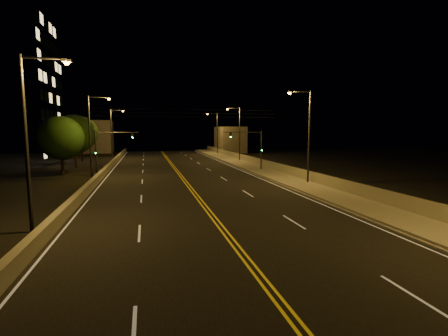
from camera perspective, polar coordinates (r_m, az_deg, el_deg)
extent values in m
cube|color=black|center=(27.82, -5.00, -4.75)|extent=(18.00, 120.00, 0.02)
cube|color=gray|center=(31.25, 15.01, -3.43)|extent=(3.60, 120.00, 0.30)
cube|color=gray|center=(30.42, 11.91, -3.76)|extent=(0.14, 120.00, 0.15)
cube|color=gray|center=(31.97, 17.65, -2.11)|extent=(0.30, 120.00, 1.00)
cube|color=gray|center=(27.91, -23.85, -4.42)|extent=(0.45, 120.00, 0.82)
cube|color=slate|center=(81.17, 1.06, 5.02)|extent=(6.00, 10.00, 6.34)
cube|color=slate|center=(85.50, -21.74, 5.14)|extent=(8.00, 8.00, 7.85)
cylinder|color=black|center=(31.90, 17.68, -1.17)|extent=(0.06, 120.00, 0.06)
cube|color=silver|center=(27.90, -22.81, -5.19)|extent=(0.12, 116.00, 0.00)
cube|color=silver|center=(30.29, 11.34, -3.89)|extent=(0.12, 116.00, 0.00)
cube|color=gold|center=(27.80, -5.30, -4.73)|extent=(0.12, 116.00, 0.00)
cube|color=gold|center=(27.84, -4.69, -4.71)|extent=(0.12, 116.00, 0.00)
cube|color=silver|center=(10.10, -15.59, -26.45)|extent=(0.12, 3.00, 0.00)
cube|color=silver|center=(18.32, -14.66, -10.97)|extent=(0.12, 3.00, 0.00)
cube|color=silver|center=(27.04, -14.34, -5.24)|extent=(0.12, 3.00, 0.00)
cube|color=silver|center=(35.90, -14.19, -2.32)|extent=(0.12, 3.00, 0.00)
cube|color=silver|center=(44.81, -14.09, -0.56)|extent=(0.12, 3.00, 0.00)
cube|color=silver|center=(53.76, -14.03, 0.61)|extent=(0.12, 3.00, 0.00)
cube|color=silver|center=(62.72, -13.98, 1.45)|extent=(0.12, 3.00, 0.00)
cube|color=silver|center=(71.69, -13.95, 2.08)|extent=(0.12, 3.00, 0.00)
cube|color=silver|center=(80.66, -13.92, 2.57)|extent=(0.12, 3.00, 0.00)
cube|color=silver|center=(13.23, 30.28, -18.76)|extent=(0.12, 3.00, 0.00)
cube|color=silver|center=(20.21, 12.14, -9.22)|extent=(0.12, 3.00, 0.00)
cube|color=silver|center=(28.36, 4.21, -4.50)|extent=(0.12, 3.00, 0.00)
cube|color=silver|center=(36.90, -0.07, -1.88)|extent=(0.12, 3.00, 0.00)
cube|color=silver|center=(45.62, -2.72, -0.24)|extent=(0.12, 3.00, 0.00)
cube|color=silver|center=(54.43, -4.51, 0.86)|extent=(0.12, 3.00, 0.00)
cube|color=silver|center=(63.29, -5.81, 1.66)|extent=(0.12, 3.00, 0.00)
cube|color=silver|center=(72.19, -6.78, 2.26)|extent=(0.12, 3.00, 0.00)
cube|color=silver|center=(81.11, -7.55, 2.73)|extent=(0.12, 3.00, 0.00)
cylinder|color=#2D2D33|center=(33.46, 14.72, 5.06)|extent=(0.20, 0.20, 9.39)
cylinder|color=#2D2D33|center=(33.16, 13.24, 12.96)|extent=(2.20, 0.12, 0.12)
cube|color=#2D2D33|center=(32.67, 11.47, 12.97)|extent=(0.50, 0.25, 0.14)
sphere|color=#FF9E2D|center=(32.66, 11.46, 12.80)|extent=(0.28, 0.28, 0.28)
cylinder|color=#2D2D33|center=(56.24, 2.77, 5.83)|extent=(0.20, 0.20, 9.39)
cylinder|color=#2D2D33|center=(56.05, 1.70, 10.48)|extent=(2.20, 0.12, 0.12)
cube|color=#2D2D33|center=(55.77, 0.59, 10.43)|extent=(0.50, 0.25, 0.14)
sphere|color=#FF9E2D|center=(55.76, 0.59, 10.33)|extent=(0.28, 0.28, 0.28)
cylinder|color=#2D2D33|center=(73.59, -1.19, 6.03)|extent=(0.20, 0.20, 9.39)
cylinder|color=#2D2D33|center=(73.45, -2.05, 9.57)|extent=(2.20, 0.12, 0.12)
cube|color=#2D2D33|center=(73.24, -2.90, 9.52)|extent=(0.50, 0.25, 0.14)
sphere|color=#FF9E2D|center=(73.23, -2.90, 9.44)|extent=(0.28, 0.28, 0.28)
cylinder|color=#2D2D33|center=(20.14, -31.44, 3.39)|extent=(0.20, 0.20, 9.39)
cylinder|color=#2D2D33|center=(20.17, -29.16, 16.51)|extent=(2.20, 0.12, 0.12)
cube|color=#2D2D33|center=(19.91, -25.96, 16.62)|extent=(0.50, 0.25, 0.14)
sphere|color=#FF9E2D|center=(19.89, -25.95, 16.33)|extent=(0.28, 0.28, 0.28)
cylinder|color=#2D2D33|center=(40.20, -22.51, 5.01)|extent=(0.20, 0.20, 9.39)
cylinder|color=#2D2D33|center=(40.22, -21.22, 11.55)|extent=(2.20, 0.12, 0.12)
cube|color=#2D2D33|center=(40.09, -19.63, 11.53)|extent=(0.50, 0.25, 0.14)
sphere|color=#FF9E2D|center=(40.08, -19.62, 11.39)|extent=(0.28, 0.28, 0.28)
cylinder|color=#2D2D33|center=(64.53, -19.18, 5.58)|extent=(0.20, 0.20, 9.39)
cylinder|color=#2D2D33|center=(64.54, -18.35, 9.65)|extent=(2.20, 0.12, 0.12)
cube|color=#2D2D33|center=(64.46, -17.36, 9.62)|extent=(0.50, 0.25, 0.14)
sphere|color=#FF9E2D|center=(64.46, -17.36, 9.53)|extent=(0.28, 0.28, 0.28)
cylinder|color=#2D2D33|center=(43.72, 6.56, 2.97)|extent=(0.18, 0.18, 5.43)
cylinder|color=#2D2D33|center=(42.83, 3.44, 6.29)|extent=(5.00, 0.10, 0.10)
cube|color=black|center=(42.35, 1.16, 5.82)|extent=(0.28, 0.18, 0.80)
sphere|color=#19FF4C|center=(42.25, 1.20, 5.48)|extent=(0.14, 0.14, 0.14)
cube|color=black|center=(43.56, 6.63, 3.33)|extent=(0.22, 0.14, 0.55)
cylinder|color=#2D2D33|center=(41.44, -21.58, 2.34)|extent=(0.18, 0.18, 5.43)
cylinder|color=#2D2D33|center=(41.08, -18.26, 5.96)|extent=(5.00, 0.10, 0.10)
cube|color=black|center=(40.98, -15.79, 5.55)|extent=(0.28, 0.18, 0.80)
sphere|color=#19FF4C|center=(40.87, -15.79, 5.20)|extent=(0.14, 0.14, 0.14)
cube|color=black|center=(41.28, -21.63, 2.72)|extent=(0.22, 0.14, 0.55)
cylinder|color=black|center=(36.73, -7.37, 8.95)|extent=(22.00, 0.03, 0.03)
cylinder|color=black|center=(36.75, -7.38, 9.57)|extent=(22.00, 0.03, 0.03)
cylinder|color=black|center=(36.77, -7.39, 10.19)|extent=(22.00, 0.03, 0.03)
cylinder|color=black|center=(44.54, -26.49, 0.50)|extent=(0.36, 0.36, 2.53)
sphere|color=black|center=(44.35, -26.71, 4.74)|extent=(5.33, 5.33, 5.33)
cylinder|color=black|center=(52.69, -24.63, 1.55)|extent=(0.36, 0.36, 2.72)
sphere|color=black|center=(52.53, -24.82, 5.41)|extent=(5.75, 5.75, 5.75)
cylinder|color=black|center=(62.73, -23.73, 2.33)|extent=(0.36, 0.36, 2.76)
sphere|color=black|center=(62.59, -23.88, 5.63)|extent=(5.83, 5.83, 5.83)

